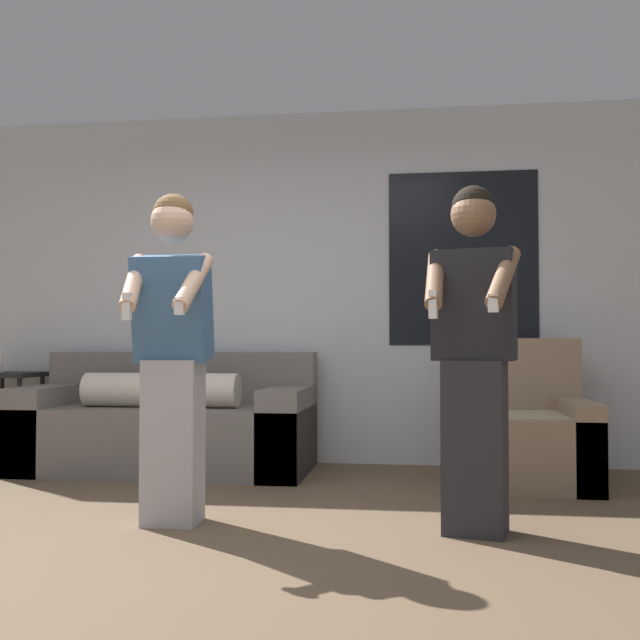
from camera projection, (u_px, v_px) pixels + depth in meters
name	position (u px, v px, depth m)	size (l,w,h in m)	color
ground_plane	(192.00, 560.00, 3.13)	(14.00, 14.00, 0.00)	brown
wall_back	(300.00, 286.00, 5.79)	(6.60, 0.07, 2.70)	silver
couch	(168.00, 426.00, 5.38)	(2.05, 0.92, 0.84)	slate
armchair	(525.00, 436.00, 4.88)	(0.81, 0.90, 0.95)	#937A60
side_table	(10.00, 389.00, 5.80)	(0.42, 0.42, 0.84)	black
person_left	(173.00, 352.00, 3.78)	(0.43, 0.49, 1.67)	#B2B2B7
person_right	(474.00, 353.00, 3.59)	(0.46, 0.52, 1.67)	#28282D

